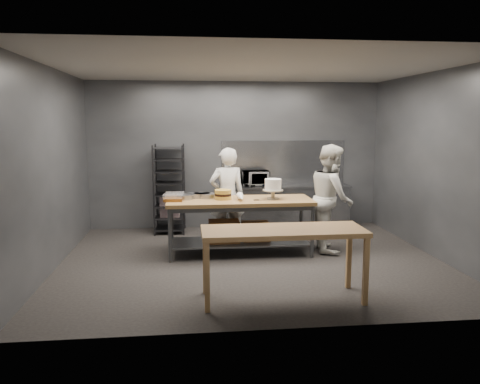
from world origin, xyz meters
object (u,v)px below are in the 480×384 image
object	(u,v)px
near_counter	(283,236)
speed_rack	(169,190)
work_table	(239,220)
chef_right	(331,198)
microwave	(255,178)
chef_behind	(227,196)
frosted_cake_stand	(273,186)
layer_cake	(223,195)

from	to	relation	value
near_counter	speed_rack	xyz separation A→B (m)	(-1.53, 3.76, 0.04)
work_table	chef_right	bearing A→B (deg)	1.73
work_table	speed_rack	world-z (taller)	speed_rack
work_table	microwave	world-z (taller)	microwave
chef_right	microwave	distance (m)	2.00
speed_rack	chef_right	distance (m)	3.23
chef_behind	speed_rack	bearing A→B (deg)	-50.46
chef_right	frosted_cake_stand	distance (m)	1.05
speed_rack	microwave	world-z (taller)	speed_rack
chef_right	layer_cake	world-z (taller)	chef_right
chef_behind	microwave	size ratio (longest dim) A/B	3.21
work_table	chef_right	xyz separation A→B (m)	(1.59, 0.05, 0.34)
work_table	near_counter	bearing A→B (deg)	-81.29
chef_right	frosted_cake_stand	world-z (taller)	chef_right
chef_behind	microwave	distance (m)	1.31
speed_rack	microwave	bearing A→B (deg)	2.65
frosted_cake_stand	near_counter	bearing A→B (deg)	-96.75
microwave	frosted_cake_stand	size ratio (longest dim) A/B	1.59
chef_behind	near_counter	bearing A→B (deg)	93.44
frosted_cake_stand	layer_cake	world-z (taller)	frosted_cake_stand
speed_rack	chef_right	world-z (taller)	chef_right
near_counter	speed_rack	size ratio (longest dim) A/B	1.14
work_table	frosted_cake_stand	size ratio (longest dim) A/B	7.06
chef_right	work_table	bearing A→B (deg)	98.14
chef_right	speed_rack	bearing A→B (deg)	66.42
work_table	layer_cake	world-z (taller)	layer_cake
work_table	chef_behind	world-z (taller)	chef_behind
near_counter	layer_cake	distance (m)	2.21
speed_rack	layer_cake	distance (m)	1.89
work_table	microwave	bearing A→B (deg)	73.16
chef_behind	layer_cake	xyz separation A→B (m)	(-0.12, -0.60, 0.13)
frosted_cake_stand	layer_cake	size ratio (longest dim) A/B	1.23
speed_rack	frosted_cake_stand	distance (m)	2.47
chef_behind	work_table	bearing A→B (deg)	96.60
microwave	frosted_cake_stand	world-z (taller)	frosted_cake_stand
chef_right	frosted_cake_stand	xyz separation A→B (m)	(-1.02, -0.09, 0.23)
chef_behind	layer_cake	bearing A→B (deg)	72.77
speed_rack	chef_behind	world-z (taller)	speed_rack
work_table	chef_right	world-z (taller)	chef_right
speed_rack	frosted_cake_stand	size ratio (longest dim) A/B	5.15
near_counter	microwave	world-z (taller)	microwave
work_table	microwave	distance (m)	1.88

